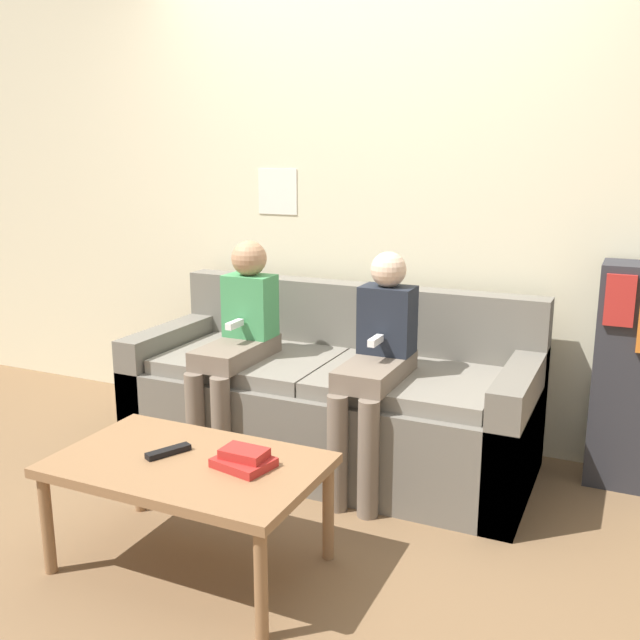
# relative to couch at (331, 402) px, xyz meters

# --- Properties ---
(ground_plane) EXTENTS (10.00, 10.00, 0.00)m
(ground_plane) POSITION_rel_couch_xyz_m (0.00, -0.52, -0.30)
(ground_plane) COLOR brown
(wall_back) EXTENTS (8.00, 0.07, 2.60)m
(wall_back) POSITION_rel_couch_xyz_m (-0.00, 0.50, 1.00)
(wall_back) COLOR beige
(wall_back) RESTS_ON ground_plane
(couch) EXTENTS (1.95, 0.81, 0.84)m
(couch) POSITION_rel_couch_xyz_m (0.00, 0.00, 0.00)
(couch) COLOR #6B665B
(couch) RESTS_ON ground_plane
(coffee_table) EXTENTS (0.96, 0.59, 0.42)m
(coffee_table) POSITION_rel_couch_xyz_m (-0.09, -1.08, 0.08)
(coffee_table) COLOR #8E6642
(coffee_table) RESTS_ON ground_plane
(person_left) EXTENTS (0.24, 0.56, 1.08)m
(person_left) POSITION_rel_couch_xyz_m (-0.41, -0.20, 0.32)
(person_left) COLOR #756656
(person_left) RESTS_ON ground_plane
(person_right) EXTENTS (0.24, 0.56, 1.07)m
(person_right) POSITION_rel_couch_xyz_m (0.30, -0.20, 0.31)
(person_right) COLOR #756656
(person_right) RESTS_ON ground_plane
(tv_remote) EXTENTS (0.11, 0.17, 0.02)m
(tv_remote) POSITION_rel_couch_xyz_m (-0.18, -1.07, 0.13)
(tv_remote) COLOR black
(tv_remote) RESTS_ON coffee_table
(book_stack) EXTENTS (0.22, 0.19, 0.07)m
(book_stack) POSITION_rel_couch_xyz_m (0.12, -1.04, 0.15)
(book_stack) COLOR red
(book_stack) RESTS_ON coffee_table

